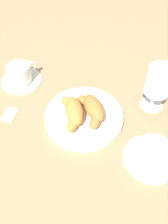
% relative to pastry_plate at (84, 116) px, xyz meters
% --- Properties ---
extents(ground_plane, '(2.20, 2.20, 0.00)m').
position_rel_pastry_plate_xyz_m(ground_plane, '(0.02, -0.01, -0.01)').
color(ground_plane, '#997551').
extents(pastry_plate, '(0.23, 0.23, 0.02)m').
position_rel_pastry_plate_xyz_m(pastry_plate, '(0.00, 0.00, 0.00)').
color(pastry_plate, silver).
rests_on(pastry_plate, ground_plane).
extents(croissant_large, '(0.14, 0.06, 0.04)m').
position_rel_pastry_plate_xyz_m(croissant_large, '(-0.00, -0.02, 0.03)').
color(croissant_large, '#AD6B33').
rests_on(croissant_large, pastry_plate).
extents(croissant_small, '(0.13, 0.08, 0.04)m').
position_rel_pastry_plate_xyz_m(croissant_small, '(0.01, 0.03, 0.03)').
color(croissant_small, '#BC7A38').
rests_on(croissant_small, pastry_plate).
extents(coffee_cup_near, '(0.14, 0.14, 0.06)m').
position_rel_pastry_plate_xyz_m(coffee_cup_near, '(-0.18, -0.11, 0.01)').
color(coffee_cup_near, silver).
rests_on(coffee_cup_near, ground_plane).
extents(coffee_cup_far, '(0.14, 0.14, 0.06)m').
position_rel_pastry_plate_xyz_m(coffee_cup_far, '(0.23, 0.14, 0.01)').
color(coffee_cup_far, silver).
rests_on(coffee_cup_far, ground_plane).
extents(juice_glass_left, '(0.08, 0.08, 0.14)m').
position_rel_pastry_plate_xyz_m(juice_glass_left, '(-0.03, -0.21, 0.08)').
color(juice_glass_left, white).
rests_on(juice_glass_left, ground_plane).
extents(sugar_packet, '(0.06, 0.06, 0.01)m').
position_rel_pastry_plate_xyz_m(sugar_packet, '(0.09, 0.20, -0.01)').
color(sugar_packet, white).
rests_on(sugar_packet, ground_plane).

